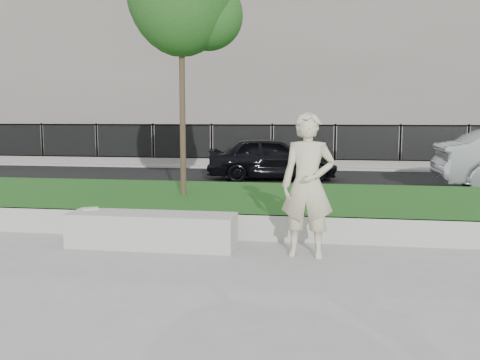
% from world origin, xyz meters
% --- Properties ---
extents(ground, '(90.00, 90.00, 0.00)m').
position_xyz_m(ground, '(0.00, 0.00, 0.00)').
color(ground, gray).
rests_on(ground, ground).
extents(grass_bank, '(34.00, 4.00, 0.40)m').
position_xyz_m(grass_bank, '(0.00, 3.00, 0.20)').
color(grass_bank, '#0D3511').
rests_on(grass_bank, ground).
extents(grass_kerb, '(34.00, 0.08, 0.40)m').
position_xyz_m(grass_kerb, '(0.00, 1.04, 0.20)').
color(grass_kerb, '#A6A39B').
rests_on(grass_kerb, ground).
extents(street, '(34.00, 7.00, 0.04)m').
position_xyz_m(street, '(0.00, 8.50, 0.02)').
color(street, black).
rests_on(street, ground).
extents(far_pavement, '(34.00, 3.00, 0.12)m').
position_xyz_m(far_pavement, '(0.00, 13.00, 0.06)').
color(far_pavement, gray).
rests_on(far_pavement, ground).
extents(iron_fence, '(32.00, 0.30, 1.50)m').
position_xyz_m(iron_fence, '(0.00, 12.00, 0.54)').
color(iron_fence, slate).
rests_on(iron_fence, far_pavement).
extents(building_facade, '(34.00, 10.00, 10.00)m').
position_xyz_m(building_facade, '(0.00, 20.00, 5.00)').
color(building_facade, slate).
rests_on(building_facade, ground).
extents(stone_bench, '(2.44, 0.61, 0.50)m').
position_xyz_m(stone_bench, '(-1.19, 0.40, 0.25)').
color(stone_bench, '#A6A39B').
rests_on(stone_bench, ground).
extents(man, '(0.74, 0.51, 1.95)m').
position_xyz_m(man, '(1.06, 0.25, 0.97)').
color(man, beige).
rests_on(man, ground).
extents(book, '(0.29, 0.26, 0.03)m').
position_xyz_m(book, '(-2.20, 0.56, 0.51)').
color(book, beige).
rests_on(book, stone_bench).
extents(car_dark, '(3.92, 2.01, 1.28)m').
position_xyz_m(car_dark, '(-0.24, 8.50, 0.68)').
color(car_dark, black).
rests_on(car_dark, street).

